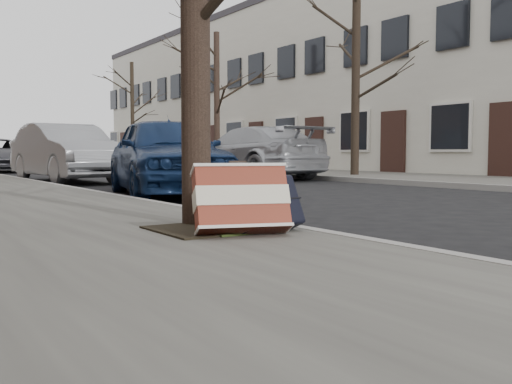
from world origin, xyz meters
TOP-DOWN VIEW (x-y plane):
  - ground at (0.00, 0.00)m, footprint 120.00×120.00m
  - far_sidewalk at (7.80, 15.00)m, footprint 4.00×70.00m
  - house_far at (13.15, 16.00)m, footprint 6.70×40.00m
  - dirt_patch at (-2.00, 1.20)m, footprint 0.85×0.85m
  - suitcase_red at (-1.93, 0.79)m, footprint 0.80×0.60m
  - suitcase_navy at (-1.67, 0.83)m, footprint 0.64×0.42m
  - car_near_front at (0.02, 6.31)m, footprint 2.61×4.46m
  - car_near_mid at (-0.17, 11.94)m, footprint 1.93×4.66m
  - car_far_front at (4.80, 10.83)m, footprint 2.30×5.18m
  - car_far_back at (4.83, 18.88)m, footprint 1.99×4.01m
  - tree_far_a at (7.20, 9.10)m, footprint 0.24×0.24m
  - tree_far_b at (7.20, 17.00)m, footprint 0.23×0.23m
  - tree_far_c at (7.20, 25.96)m, footprint 0.20×0.20m

SIDE VIEW (x-z plane):
  - ground at x=0.00m, z-range 0.00..0.00m
  - far_sidewalk at x=7.80m, z-range 0.00..0.12m
  - dirt_patch at x=-2.00m, z-range 0.12..0.14m
  - suitcase_navy at x=-1.67m, z-range 0.12..0.59m
  - suitcase_red at x=-1.93m, z-range 0.12..0.67m
  - car_far_back at x=4.83m, z-range 0.00..1.31m
  - car_near_front at x=0.02m, z-range 0.00..1.43m
  - car_far_front at x=4.80m, z-range 0.00..1.48m
  - car_near_mid at x=-0.17m, z-range 0.00..1.50m
  - tree_far_c at x=7.20m, z-range 0.12..5.50m
  - tree_far_b at x=7.20m, z-range 0.12..5.52m
  - tree_far_a at x=7.20m, z-range 0.12..5.63m
  - house_far at x=13.15m, z-range 0.00..7.20m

